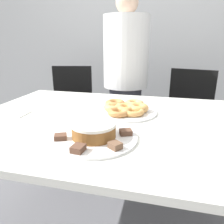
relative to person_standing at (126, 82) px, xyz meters
name	(u,v)px	position (x,y,z in m)	size (l,w,h in m)	color
wall_back	(146,26)	(0.08, 0.77, 0.51)	(8.00, 0.05, 2.60)	#A8AAAD
table	(111,133)	(0.08, -0.87, -0.12)	(1.50, 1.09, 0.75)	silver
person_standing	(126,82)	(0.00, 0.00, 0.00)	(0.39, 0.39, 1.52)	#383842
office_chair_left	(72,115)	(-0.55, 0.02, -0.36)	(0.53, 0.53, 0.90)	black
office_chair_right	(186,124)	(0.55, 0.02, -0.36)	(0.53, 0.53, 0.90)	black
plate_cake	(94,138)	(0.07, -1.12, -0.04)	(0.36, 0.36, 0.01)	white
plate_donuts	(125,112)	(0.13, -0.75, -0.04)	(0.36, 0.36, 0.01)	white
frosted_cake	(94,130)	(0.07, -1.12, 0.00)	(0.18, 0.18, 0.06)	brown
lamington_0	(106,123)	(0.09, -0.99, -0.02)	(0.04, 0.05, 0.02)	brown
lamington_1	(77,125)	(-0.03, -1.04, -0.02)	(0.06, 0.06, 0.03)	#513828
lamington_2	(61,137)	(-0.05, -1.18, -0.02)	(0.06, 0.06, 0.02)	brown
lamington_3	(78,148)	(0.06, -1.26, -0.02)	(0.05, 0.05, 0.02)	brown
lamington_4	(115,145)	(0.18, -1.20, -0.02)	(0.06, 0.06, 0.02)	brown
lamington_5	(126,132)	(0.20, -1.07, -0.02)	(0.06, 0.06, 0.02)	brown
donut_0	(125,108)	(0.13, -0.75, -0.02)	(0.12, 0.12, 0.03)	tan
donut_1	(115,104)	(0.06, -0.68, -0.01)	(0.12, 0.12, 0.04)	#C68447
donut_2	(113,107)	(0.07, -0.75, -0.01)	(0.11, 0.11, 0.04)	#E5AD66
donut_3	(119,112)	(0.12, -0.83, -0.02)	(0.12, 0.12, 0.03)	#C68447
donut_4	(133,112)	(0.19, -0.80, -0.02)	(0.13, 0.13, 0.03)	tan
donut_5	(138,108)	(0.21, -0.74, -0.01)	(0.11, 0.11, 0.04)	tan
donut_6	(134,104)	(0.17, -0.66, -0.01)	(0.12, 0.12, 0.04)	#E5AD66
napkin	(14,113)	(-0.46, -0.92, -0.04)	(0.15, 0.12, 0.01)	white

